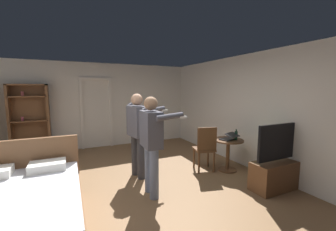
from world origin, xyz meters
TOP-DOWN VIEW (x-y plane):
  - ground_plane at (0.00, 0.00)m, footprint 7.42×7.42m
  - wall_back at (0.00, 3.43)m, footprint 5.61×0.12m
  - wall_right at (2.74, 0.00)m, footprint 0.12×6.99m
  - doorway_frame at (-0.23, 3.35)m, footprint 0.93×0.08m
  - bed at (-1.66, -0.40)m, footprint 1.58×2.06m
  - bookshelf at (-1.93, 3.21)m, footprint 0.93×0.32m
  - tv_flatscreen at (2.38, -0.88)m, footprint 1.09×0.40m
  - side_table at (2.13, 0.17)m, footprint 0.65×0.65m
  - laptop at (2.11, 0.13)m, footprint 0.40×0.40m
  - bottle_on_table at (2.27, 0.09)m, footprint 0.06×0.06m
  - wooden_chair at (1.65, 0.35)m, footprint 0.51×0.51m
  - person_blue_shirt at (0.24, -0.13)m, footprint 0.63×0.63m
  - person_striped_shirt at (0.26, 0.70)m, footprint 0.74×0.64m
  - suitcase_dark at (-1.34, 2.72)m, footprint 0.54×0.48m

SIDE VIEW (x-z plane):
  - ground_plane at x=0.00m, z-range 0.00..0.00m
  - suitcase_dark at x=-1.34m, z-range 0.00..0.40m
  - bed at x=-1.66m, z-range -0.21..0.81m
  - tv_flatscreen at x=2.38m, z-range -0.25..0.95m
  - side_table at x=2.13m, z-range 0.12..0.82m
  - wooden_chair at x=1.65m, z-range 0.05..1.04m
  - laptop at x=2.11m, z-range 0.67..0.83m
  - bottle_on_table at x=2.27m, z-range 0.68..0.91m
  - person_blue_shirt at x=0.24m, z-range 0.14..1.81m
  - person_striped_shirt at x=0.26m, z-range 0.14..1.84m
  - bookshelf at x=-1.93m, z-range 0.08..2.00m
  - doorway_frame at x=-0.23m, z-range 0.16..2.29m
  - wall_back at x=0.00m, z-range 0.00..2.57m
  - wall_right at x=2.74m, z-range 0.00..2.57m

